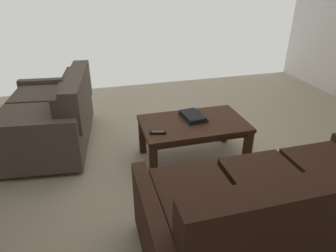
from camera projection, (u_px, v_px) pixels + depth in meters
ground_plane at (190, 167)px, 3.10m from camera, size 5.99×5.34×0.01m
sofa_main at (278, 213)px, 1.99m from camera, size 1.80×0.90×0.86m
loveseat_near at (52, 117)px, 3.35m from camera, size 1.05×1.48×0.83m
coffee_table at (193, 128)px, 3.05m from camera, size 1.07×0.64×0.45m
book_stack at (193, 116)px, 3.09m from camera, size 0.24×0.32×0.05m
tv_remote at (158, 133)px, 2.80m from camera, size 0.17×0.08×0.02m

